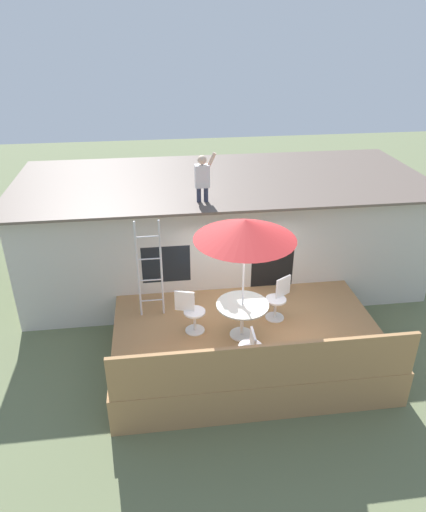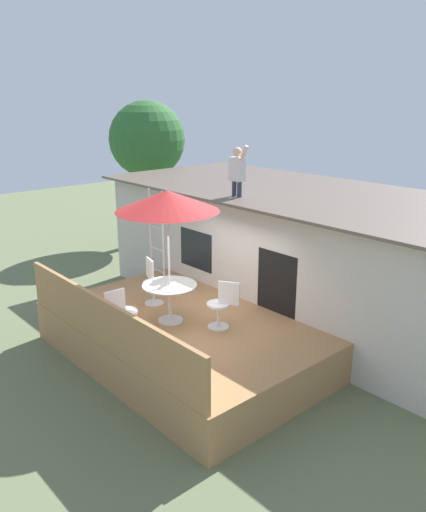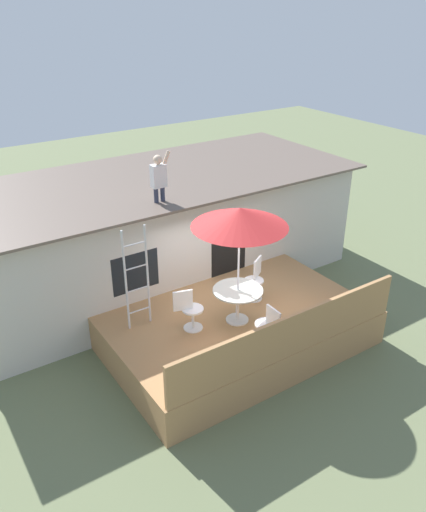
# 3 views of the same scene
# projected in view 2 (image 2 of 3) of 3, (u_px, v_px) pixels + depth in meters

# --- Properties ---
(ground_plane) EXTENTS (40.00, 40.00, 0.00)m
(ground_plane) POSITION_uv_depth(u_px,v_px,m) (185.00, 357.00, 10.27)
(ground_plane) COLOR #66704C
(house) EXTENTS (10.50, 4.50, 2.86)m
(house) POSITION_uv_depth(u_px,v_px,m) (305.00, 252.00, 12.12)
(house) COLOR beige
(house) RESTS_ON ground
(deck) EXTENTS (5.50, 3.57, 0.80)m
(deck) POSITION_uv_depth(u_px,v_px,m) (185.00, 339.00, 10.15)
(deck) COLOR #A87A4C
(deck) RESTS_ON ground
(deck_railing) EXTENTS (5.40, 0.08, 0.90)m
(deck_railing) POSITION_uv_depth(u_px,v_px,m) (104.00, 324.00, 8.80)
(deck_railing) COLOR #A87A4C
(deck_railing) RESTS_ON deck
(patio_table) EXTENTS (1.04, 1.04, 0.74)m
(patio_table) POSITION_uv_depth(u_px,v_px,m) (170.00, 292.00, 9.82)
(patio_table) COLOR silver
(patio_table) RESTS_ON deck
(patio_umbrella) EXTENTS (1.90, 1.90, 2.54)m
(patio_umbrella) POSITION_uv_depth(u_px,v_px,m) (167.00, 201.00, 9.29)
(patio_umbrella) COLOR silver
(patio_umbrella) RESTS_ON deck
(step_ladder) EXTENTS (0.52, 0.04, 2.20)m
(step_ladder) POSITION_uv_depth(u_px,v_px,m) (157.00, 238.00, 11.56)
(step_ladder) COLOR silver
(step_ladder) RESTS_ON deck
(person_figure) EXTENTS (0.47, 0.20, 1.11)m
(person_figure) POSITION_uv_depth(u_px,v_px,m) (237.00, 168.00, 10.99)
(person_figure) COLOR #33384C
(person_figure) RESTS_ON house
(patio_chair_left) EXTENTS (0.61, 0.44, 0.92)m
(patio_chair_left) POSITION_uv_depth(u_px,v_px,m) (152.00, 282.00, 10.75)
(patio_chair_left) COLOR silver
(patio_chair_left) RESTS_ON deck
(patio_chair_right) EXTENTS (0.57, 0.45, 0.92)m
(patio_chair_right) POSITION_uv_depth(u_px,v_px,m) (222.00, 305.00, 9.58)
(patio_chair_right) COLOR silver
(patio_chair_right) RESTS_ON deck
(patio_chair_near) EXTENTS (0.44, 0.62, 0.92)m
(patio_chair_near) POSITION_uv_depth(u_px,v_px,m) (122.00, 313.00, 9.22)
(patio_chair_near) COLOR silver
(patio_chair_near) RESTS_ON deck
(backyard_tree) EXTENTS (2.54, 2.54, 4.80)m
(backyard_tree) POSITION_uv_depth(u_px,v_px,m) (147.00, 140.00, 17.32)
(backyard_tree) COLOR brown
(backyard_tree) RESTS_ON ground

